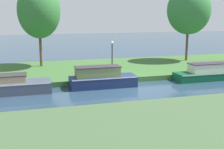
{
  "coord_description": "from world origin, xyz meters",
  "views": [
    {
      "loc": [
        -7.59,
        -19.34,
        5.33
      ],
      "look_at": [
        -1.67,
        1.2,
        0.9
      ],
      "focal_mm": 47.45,
      "sensor_mm": 36.0,
      "label": 1
    }
  ],
  "objects": [
    {
      "name": "ground_plane",
      "position": [
        0.0,
        0.0,
        0.0
      ],
      "size": [
        120.0,
        120.0,
        0.0
      ],
      "primitive_type": "plane",
      "color": "#263D52"
    },
    {
      "name": "riverbank_far",
      "position": [
        0.0,
        7.0,
        0.2
      ],
      "size": [
        72.0,
        10.0,
        0.4
      ],
      "primitive_type": "cube",
      "color": "#3A632F",
      "rests_on": "ground_plane"
    },
    {
      "name": "riverbank_near",
      "position": [
        0.0,
        -9.0,
        0.2
      ],
      "size": [
        72.0,
        10.0,
        0.4
      ],
      "primitive_type": "cube",
      "color": "#3F5837",
      "rests_on": "ground_plane"
    },
    {
      "name": "navy_barge",
      "position": [
        -2.48,
        1.2,
        0.67
      ],
      "size": [
        4.88,
        1.59,
        1.57
      ],
      "color": "navy",
      "rests_on": "ground_plane"
    },
    {
      "name": "forest_narrowboat",
      "position": [
        7.11,
        1.2,
        0.58
      ],
      "size": [
        6.8,
        1.59,
        1.39
      ],
      "color": "#0F4F2D",
      "rests_on": "ground_plane"
    },
    {
      "name": "willow_tree_left",
      "position": [
        -6.38,
        9.02,
        5.55
      ],
      "size": [
        3.88,
        4.76,
        7.66
      ],
      "color": "brown",
      "rests_on": "riverbank_far"
    },
    {
      "name": "willow_tree_centre",
      "position": [
        8.71,
        8.5,
        5.66
      ],
      "size": [
        4.51,
        4.4,
        7.79
      ],
      "color": "brown",
      "rests_on": "riverbank_far"
    },
    {
      "name": "lamp_post",
      "position": [
        -1.01,
        3.48,
        2.14
      ],
      "size": [
        0.24,
        0.24,
        2.74
      ],
      "color": "#333338",
      "rests_on": "riverbank_far"
    },
    {
      "name": "mooring_post_near",
      "position": [
        5.64,
        2.41,
        0.7
      ],
      "size": [
        0.17,
        0.17,
        0.59
      ],
      "primitive_type": "cylinder",
      "color": "#483630",
      "rests_on": "riverbank_far"
    }
  ]
}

